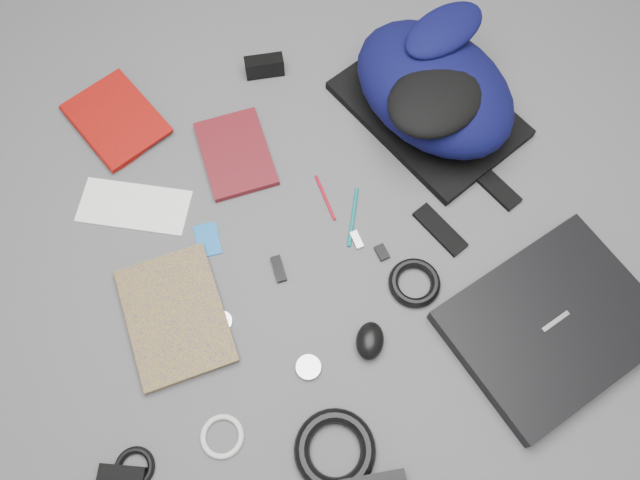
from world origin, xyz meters
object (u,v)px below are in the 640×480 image
object	(u,v)px
laptop	(552,324)
mouse	(370,341)
backpack	(434,88)
dvd_case	(236,154)
compact_camera	(264,66)
textbook_red	(85,140)
comic_book	(129,332)

from	to	relation	value
laptop	mouse	bearing A→B (deg)	151.87
backpack	dvd_case	size ratio (longest dim) A/B	2.15
backpack	mouse	xyz separation A→B (m)	(-0.31, -0.51, -0.08)
compact_camera	backpack	bearing A→B (deg)	-25.90
backpack	dvd_case	bearing A→B (deg)	155.08
dvd_case	compact_camera	distance (m)	0.25
laptop	dvd_case	size ratio (longest dim) A/B	1.89
backpack	textbook_red	world-z (taller)	backpack
comic_book	compact_camera	world-z (taller)	compact_camera
comic_book	compact_camera	size ratio (longest dim) A/B	2.89
dvd_case	laptop	bearing A→B (deg)	-49.25
backpack	dvd_case	distance (m)	0.49
compact_camera	mouse	distance (m)	0.73
comic_book	mouse	xyz separation A→B (m)	(0.48, -0.15, 0.01)
backpack	compact_camera	size ratio (longest dim) A/B	4.87
compact_camera	mouse	size ratio (longest dim) A/B	1.18
mouse	comic_book	bearing A→B (deg)	-173.05
laptop	dvd_case	world-z (taller)	laptop
dvd_case	mouse	world-z (taller)	mouse
laptop	mouse	world-z (taller)	mouse
textbook_red	mouse	size ratio (longest dim) A/B	2.92
dvd_case	compact_camera	bearing A→B (deg)	57.77
textbook_red	comic_book	size ratio (longest dim) A/B	0.85
laptop	compact_camera	xyz separation A→B (m)	(-0.42, 0.80, 0.01)
backpack	laptop	world-z (taller)	backpack
textbook_red	mouse	bearing A→B (deg)	-76.74
laptop	compact_camera	world-z (taller)	compact_camera
dvd_case	mouse	bearing A→B (deg)	-74.15
textbook_red	dvd_case	bearing A→B (deg)	-45.90
textbook_red	comic_book	world-z (taller)	textbook_red
compact_camera	comic_book	bearing A→B (deg)	-121.03
textbook_red	compact_camera	bearing A→B (deg)	-14.40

